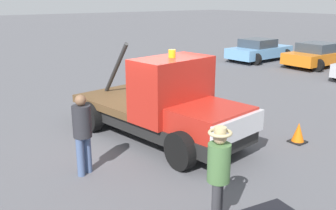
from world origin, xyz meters
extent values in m
plane|color=#545459|center=(0.00, 0.00, 0.00)|extent=(160.00, 160.00, 0.00)
cube|color=black|center=(0.00, 0.00, 0.53)|extent=(5.44, 2.47, 0.35)
cube|color=#B22319|center=(1.88, 0.23, 0.98)|extent=(1.67, 1.91, 0.55)
cube|color=silver|center=(2.66, 0.32, 0.95)|extent=(0.34, 1.85, 0.50)
cube|color=#B22319|center=(0.57, 0.07, 1.50)|extent=(1.39, 2.18, 1.59)
cube|color=brown|center=(-1.30, -0.16, 0.81)|extent=(2.85, 2.36, 0.22)
cylinder|color=black|center=(-1.77, -0.21, 1.70)|extent=(1.19, 0.26, 1.63)
cylinder|color=orange|center=(0.57, 0.07, 2.39)|extent=(0.18, 0.18, 0.20)
cylinder|color=black|center=(1.69, 1.19, 0.44)|extent=(0.88, 0.26, 0.88)
cylinder|color=black|center=(1.92, -0.75, 0.44)|extent=(0.88, 0.26, 0.88)
cylinder|color=black|center=(-1.81, 0.77, 0.44)|extent=(0.88, 0.26, 0.88)
cylinder|color=black|center=(-1.58, -1.18, 0.44)|extent=(0.88, 0.26, 0.88)
cylinder|color=#38383D|center=(3.92, -1.54, 0.41)|extent=(0.15, 0.15, 0.83)
cylinder|color=#38383D|center=(4.04, -1.71, 0.41)|extent=(0.15, 0.15, 0.83)
cylinder|color=#4C7542|center=(3.98, -1.63, 1.15)|extent=(0.38, 0.38, 0.65)
sphere|color=tan|center=(3.98, -1.63, 1.59)|extent=(0.22, 0.22, 0.22)
torus|color=tan|center=(3.98, -1.63, 1.67)|extent=(0.39, 0.39, 0.06)
cylinder|color=tan|center=(3.98, -1.63, 1.72)|extent=(0.20, 0.20, 0.10)
cylinder|color=#475B84|center=(0.80, -2.45, 0.43)|extent=(0.16, 0.16, 0.87)
cylinder|color=#475B84|center=(0.87, -2.66, 0.43)|extent=(0.16, 0.16, 0.87)
cylinder|color=#28282D|center=(0.83, -2.56, 1.21)|extent=(0.40, 0.40, 0.69)
sphere|color=brown|center=(0.83, -2.56, 1.68)|extent=(0.24, 0.24, 0.24)
cube|color=#669ED1|center=(-6.85, 12.69, 0.54)|extent=(2.04, 4.36, 0.60)
cube|color=#333D47|center=(-6.85, 12.48, 1.09)|extent=(1.72, 1.86, 0.50)
cylinder|color=black|center=(-7.80, 14.12, 0.34)|extent=(0.68, 0.22, 0.68)
cylinder|color=black|center=(-6.01, 14.18, 0.34)|extent=(0.68, 0.22, 0.68)
cylinder|color=black|center=(-7.69, 11.20, 0.34)|extent=(0.68, 0.22, 0.68)
cylinder|color=black|center=(-5.91, 11.27, 0.34)|extent=(0.68, 0.22, 0.68)
cube|color=orange|center=(-3.51, 13.76, 0.54)|extent=(1.97, 4.47, 0.60)
cube|color=#333D47|center=(-3.51, 13.53, 1.09)|extent=(1.70, 1.89, 0.50)
cylinder|color=black|center=(-4.38, 15.28, 0.34)|extent=(0.68, 0.22, 0.68)
cylinder|color=black|center=(-4.43, 12.26, 0.34)|extent=(0.68, 0.22, 0.68)
cylinder|color=black|center=(-2.64, 12.23, 0.34)|extent=(0.68, 0.22, 0.68)
cube|color=black|center=(2.59, 2.77, 0.02)|extent=(0.40, 0.40, 0.04)
cone|color=orange|center=(2.59, 2.77, 0.28)|extent=(0.36, 0.36, 0.55)
camera|label=1|loc=(7.90, -5.67, 3.73)|focal=40.00mm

